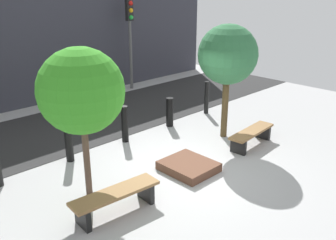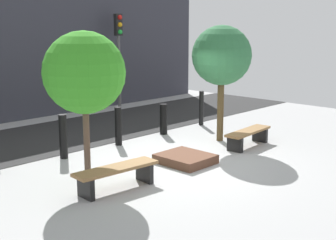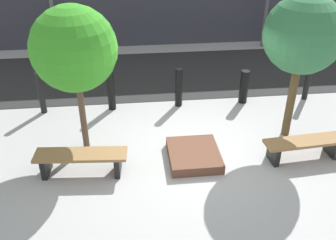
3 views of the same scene
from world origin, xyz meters
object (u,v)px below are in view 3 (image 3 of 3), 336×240
(bench_right, at_px, (304,145))
(tree_behind_left_bench, at_px, (74,49))
(bench_left, at_px, (81,159))
(bollard_far_right, at_px, (308,80))
(bollard_far_left, at_px, (41,93))
(bollard_center, at_px, (179,88))
(planter_bed, at_px, (194,155))
(bollard_right, at_px, (244,87))
(tree_behind_right_bench, at_px, (303,35))
(bollard_left, at_px, (111,90))

(bench_right, xyz_separation_m, tree_behind_left_bench, (-4.39, 0.91, 1.86))
(bench_left, distance_m, bench_right, 4.39)
(bench_left, relative_size, bollard_far_right, 1.65)
(tree_behind_left_bench, relative_size, bollard_far_left, 2.82)
(bench_left, distance_m, bollard_center, 3.35)
(bollard_center, bearing_deg, bollard_far_left, 180.00)
(bench_right, bearing_deg, planter_bed, 170.28)
(bollard_right, relative_size, bollard_far_right, 0.82)
(bollard_far_left, height_order, bollard_far_right, bollard_far_right)
(bench_left, height_order, bollard_center, bollard_center)
(planter_bed, xyz_separation_m, bollard_far_right, (3.36, 2.33, 0.43))
(tree_behind_right_bench, relative_size, bollard_right, 3.53)
(planter_bed, xyz_separation_m, bollard_right, (1.68, 2.33, 0.34))
(bollard_far_right, bearing_deg, tree_behind_right_bench, -125.69)
(bench_left, bearing_deg, planter_bed, 9.72)
(tree_behind_left_bench, height_order, bollard_far_left, tree_behind_left_bench)
(bollard_center, bearing_deg, tree_behind_right_bench, -36.38)
(tree_behind_left_bench, xyz_separation_m, bollard_left, (0.52, 1.62, -1.64))
(bench_right, distance_m, planter_bed, 2.22)
(planter_bed, relative_size, bollard_center, 1.14)
(bench_left, bearing_deg, bollard_far_right, 28.96)
(tree_behind_left_bench, relative_size, bollard_right, 3.43)
(planter_bed, distance_m, tree_behind_left_bench, 3.10)
(bench_left, relative_size, bollard_left, 1.68)
(tree_behind_right_bench, height_order, bollard_right, tree_behind_right_bench)
(bench_left, distance_m, bollard_far_left, 2.79)
(bench_left, height_order, planter_bed, bench_left)
(bollard_center, height_order, bollard_right, bollard_center)
(bollard_far_right, bearing_deg, planter_bed, -145.31)
(tree_behind_right_bench, distance_m, bollard_right, 2.50)
(bench_left, bearing_deg, bollard_right, 37.60)
(bench_right, distance_m, bollard_right, 2.58)
(planter_bed, bearing_deg, bench_right, -5.20)
(bollard_far_left, relative_size, bollard_right, 1.22)
(bench_left, bearing_deg, bollard_far_left, 119.24)
(bollard_far_left, bearing_deg, tree_behind_right_bench, -16.24)
(bollard_far_left, bearing_deg, bench_right, -24.44)
(bollard_left, relative_size, bollard_center, 1.04)
(bollard_left, relative_size, bollard_right, 1.20)
(bollard_center, bearing_deg, bench_right, -48.98)
(bollard_far_left, bearing_deg, bollard_center, 0.00)
(tree_behind_left_bench, distance_m, bollard_center, 3.20)
(bench_right, height_order, bollard_left, bollard_left)
(bench_right, bearing_deg, tree_behind_left_bench, 163.83)
(planter_bed, bearing_deg, tree_behind_left_bench, 162.17)
(planter_bed, xyz_separation_m, bollard_center, (0.00, 2.33, 0.40))
(bench_left, bearing_deg, bollard_center, 53.49)
(bollard_right, bearing_deg, tree_behind_left_bench, -157.34)
(bollard_left, distance_m, bollard_far_right, 5.04)
(bench_left, relative_size, bench_right, 1.05)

